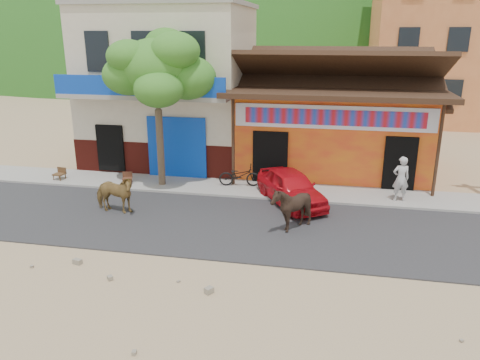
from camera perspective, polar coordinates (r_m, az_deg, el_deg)
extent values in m
plane|color=#9E825B|center=(12.79, 1.21, -10.29)|extent=(120.00, 120.00, 0.00)
cube|color=#28282B|center=(15.00, 2.87, -5.79)|extent=(60.00, 5.00, 0.04)
cube|color=gray|center=(18.23, 4.48, -1.34)|extent=(60.00, 2.00, 0.12)
cube|color=orange|center=(21.54, 11.19, 6.16)|extent=(8.00, 6.00, 3.60)
cube|color=beige|center=(22.52, -8.34, 11.19)|extent=(7.00, 6.00, 7.00)
cube|color=#CC723F|center=(35.83, 23.53, 16.36)|extent=(9.00, 9.00, 12.00)
imported|color=olive|center=(16.46, -15.09, -1.66)|extent=(1.65, 0.87, 1.34)
imported|color=black|center=(14.58, 6.29, -3.38)|extent=(1.49, 1.36, 1.47)
imported|color=red|center=(16.84, 6.25, -0.87)|extent=(3.11, 3.86, 1.24)
imported|color=black|center=(18.46, -0.04, 0.56)|extent=(1.69, 0.79, 0.86)
imported|color=silver|center=(17.71, 19.02, 0.15)|extent=(0.67, 0.51, 1.65)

